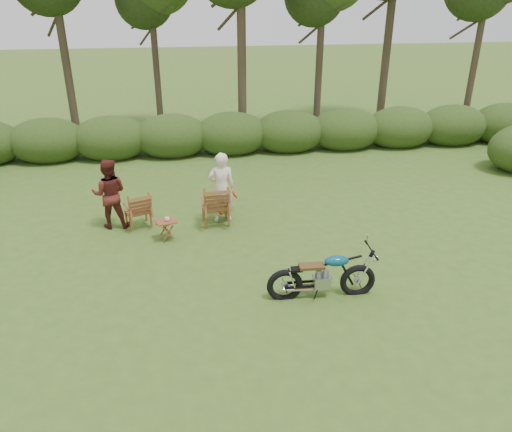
{
  "coord_description": "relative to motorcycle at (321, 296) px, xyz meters",
  "views": [
    {
      "loc": [
        -1.4,
        -7.49,
        5.35
      ],
      "look_at": [
        -0.13,
        1.85,
        0.9
      ],
      "focal_mm": 35.0,
      "sensor_mm": 36.0,
      "label": 1
    }
  ],
  "objects": [
    {
      "name": "motorcycle",
      "position": [
        0.0,
        0.0,
        0.0
      ],
      "size": [
        1.94,
        0.77,
        1.1
      ],
      "primitive_type": null,
      "rotation": [
        0.0,
        0.0,
        -0.02
      ],
      "color": "#0B7A9A",
      "rests_on": "ground"
    },
    {
      "name": "cup",
      "position": [
        -2.87,
        2.66,
        0.51
      ],
      "size": [
        0.15,
        0.15,
        0.09
      ],
      "primitive_type": "imported",
      "rotation": [
        0.0,
        0.0,
        -0.42
      ],
      "color": "beige",
      "rests_on": "side_table"
    },
    {
      "name": "adult_a",
      "position": [
        -1.58,
        3.48,
        0.0
      ],
      "size": [
        0.65,
        0.44,
        1.75
      ],
      "primitive_type": "imported",
      "rotation": [
        0.0,
        0.0,
        3.17
      ],
      "color": "#F1DBC6",
      "rests_on": "ground"
    },
    {
      "name": "ground",
      "position": [
        -0.86,
        -0.1,
        0.0
      ],
      "size": [
        80.0,
        80.0,
        0.0
      ],
      "primitive_type": "plane",
      "color": "#34531B",
      "rests_on": "ground"
    },
    {
      "name": "child",
      "position": [
        -1.52,
        3.91,
        0.0
      ],
      "size": [
        0.77,
        0.51,
        1.12
      ],
      "primitive_type": "imported",
      "rotation": [
        0.0,
        0.0,
        3.28
      ],
      "color": "#CE4213",
      "rests_on": "ground"
    },
    {
      "name": "tree_line",
      "position": [
        -0.36,
        9.63,
        3.81
      ],
      "size": [
        22.52,
        11.62,
        8.14
      ],
      "color": "#36281D",
      "rests_on": "ground"
    },
    {
      "name": "lawn_chair_left",
      "position": [
        -3.59,
        3.46,
        0.0
      ],
      "size": [
        0.79,
        0.79,
        0.9
      ],
      "primitive_type": null,
      "rotation": [
        0.0,
        0.0,
        3.49
      ],
      "color": "brown",
      "rests_on": "ground"
    },
    {
      "name": "adult_b",
      "position": [
        -4.2,
        3.54,
        0.0
      ],
      "size": [
        0.83,
        0.65,
        1.69
      ],
      "primitive_type": "imported",
      "rotation": [
        0.0,
        0.0,
        3.12
      ],
      "color": "#531C17",
      "rests_on": "ground"
    },
    {
      "name": "side_table",
      "position": [
        -2.91,
        2.67,
        0.24
      ],
      "size": [
        0.55,
        0.5,
        0.47
      ],
      "primitive_type": null,
      "rotation": [
        0.0,
        0.0,
        0.28
      ],
      "color": "#5A2A16",
      "rests_on": "ground"
    },
    {
      "name": "lawn_chair_right",
      "position": [
        -1.75,
        3.35,
        0.0
      ],
      "size": [
        0.75,
        0.75,
        1.02
      ],
      "primitive_type": null,
      "rotation": [
        0.0,
        0.0,
        3.21
      ],
      "color": "brown",
      "rests_on": "ground"
    }
  ]
}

